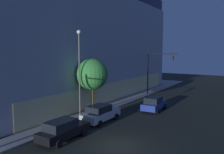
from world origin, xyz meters
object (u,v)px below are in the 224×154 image
car_silver (100,113)px  car_blue (154,104)px  modern_building (62,42)px  sidewalk_tree (92,74)px  traffic_light_far_corner (156,66)px  car_black (63,130)px  street_lamp_sidewalk (79,64)px

car_silver → car_blue: (7.11, -2.90, -0.02)m
modern_building → sidewalk_tree: size_ratio=6.10×
modern_building → car_blue: modern_building is taller
traffic_light_far_corner → car_black: size_ratio=1.49×
sidewalk_tree → car_silver: 4.88m
traffic_light_far_corner → street_lamp_sidewalk: bearing=172.9°
street_lamp_sidewalk → car_black: 7.98m
traffic_light_far_corner → car_black: bearing=-177.8°
traffic_light_far_corner → sidewalk_tree: (-14.45, 1.93, -0.31)m
modern_building → car_silver: bearing=-123.2°
street_lamp_sidewalk → car_silver: 5.61m
traffic_light_far_corner → street_lamp_sidewalk: size_ratio=0.76×
modern_building → car_blue: size_ratio=8.54×
street_lamp_sidewalk → traffic_light_far_corner: bearing=-7.1°
traffic_light_far_corner → car_blue: (-9.32, -3.50, -4.00)m
street_lamp_sidewalk → car_blue: street_lamp_sidewalk is taller
car_black → car_blue: bearing=-11.7°
car_black → car_silver: bearing=2.7°
modern_building → street_lamp_sidewalk: size_ratio=4.11×
car_blue → car_black: bearing=168.3°
street_lamp_sidewalk → sidewalk_tree: size_ratio=1.48×
modern_building → car_black: (-15.21, -14.99, -7.85)m
car_blue → street_lamp_sidewalk: bearing=142.3°
traffic_light_far_corner → sidewalk_tree: size_ratio=1.12×
car_black → modern_building: bearing=44.6°
sidewalk_tree → car_silver: bearing=-128.0°
traffic_light_far_corner → street_lamp_sidewalk: street_lamp_sidewalk is taller
traffic_light_far_corner → car_silver: (-16.43, -0.60, -3.98)m
car_silver → street_lamp_sidewalk: bearing=91.6°
car_silver → sidewalk_tree: bearing=52.0°
traffic_light_far_corner → car_blue: size_ratio=1.57×
modern_building → traffic_light_far_corner: size_ratio=5.44×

